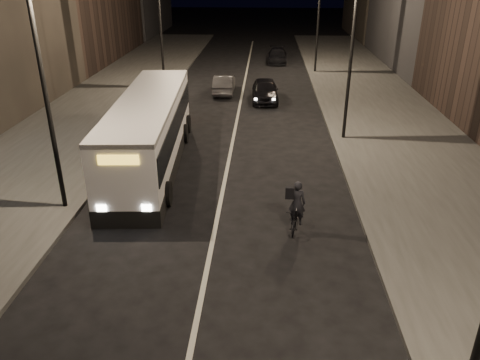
# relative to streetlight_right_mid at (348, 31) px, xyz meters

# --- Properties ---
(ground) EXTENTS (180.00, 180.00, 0.00)m
(ground) POSITION_rel_streetlight_right_mid_xyz_m (-5.33, -12.00, -5.36)
(ground) COLOR black
(ground) RESTS_ON ground
(sidewalk_right) EXTENTS (7.00, 70.00, 0.16)m
(sidewalk_right) POSITION_rel_streetlight_right_mid_xyz_m (3.17, 2.00, -5.28)
(sidewalk_right) COLOR #333331
(sidewalk_right) RESTS_ON ground
(sidewalk_left) EXTENTS (7.00, 70.00, 0.16)m
(sidewalk_left) POSITION_rel_streetlight_right_mid_xyz_m (-13.83, 2.00, -5.28)
(sidewalk_left) COLOR #333331
(sidewalk_left) RESTS_ON ground
(streetlight_right_mid) EXTENTS (1.20, 0.44, 8.12)m
(streetlight_right_mid) POSITION_rel_streetlight_right_mid_xyz_m (0.00, 0.00, 0.00)
(streetlight_right_mid) COLOR black
(streetlight_right_mid) RESTS_ON sidewalk_right
(streetlight_right_far) EXTENTS (1.20, 0.44, 8.12)m
(streetlight_right_far) POSITION_rel_streetlight_right_mid_xyz_m (0.00, 16.00, 0.00)
(streetlight_right_far) COLOR black
(streetlight_right_far) RESTS_ON sidewalk_right
(streetlight_left_near) EXTENTS (1.20, 0.44, 8.12)m
(streetlight_left_near) POSITION_rel_streetlight_right_mid_xyz_m (-10.66, -8.00, 0.00)
(streetlight_left_near) COLOR black
(streetlight_left_near) RESTS_ON sidewalk_left
(streetlight_left_far) EXTENTS (1.20, 0.44, 8.12)m
(streetlight_left_far) POSITION_rel_streetlight_right_mid_xyz_m (-10.66, 10.00, 0.00)
(streetlight_left_far) COLOR black
(streetlight_left_far) RESTS_ON sidewalk_left
(city_bus) EXTENTS (3.22, 11.38, 3.03)m
(city_bus) POSITION_rel_streetlight_right_mid_xyz_m (-8.71, -3.62, -3.71)
(city_bus) COLOR white
(city_bus) RESTS_ON ground
(cyclist_on_bicycle) EXTENTS (0.80, 1.69, 1.87)m
(cyclist_on_bicycle) POSITION_rel_streetlight_right_mid_xyz_m (-2.62, -8.97, -4.74)
(cyclist_on_bicycle) COLOR black
(cyclist_on_bicycle) RESTS_ON ground
(car_near) EXTENTS (1.78, 4.16, 1.40)m
(car_near) POSITION_rel_streetlight_right_mid_xyz_m (-3.77, 7.28, -4.66)
(car_near) COLOR black
(car_near) RESTS_ON ground
(car_mid) EXTENTS (1.38, 3.83, 1.26)m
(car_mid) POSITION_rel_streetlight_right_mid_xyz_m (-6.59, 9.12, -4.73)
(car_mid) COLOR #373739
(car_mid) RESTS_ON ground
(car_far) EXTENTS (1.80, 4.20, 1.21)m
(car_far) POSITION_rel_streetlight_right_mid_xyz_m (-2.73, 20.46, -4.76)
(car_far) COLOR black
(car_far) RESTS_ON ground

